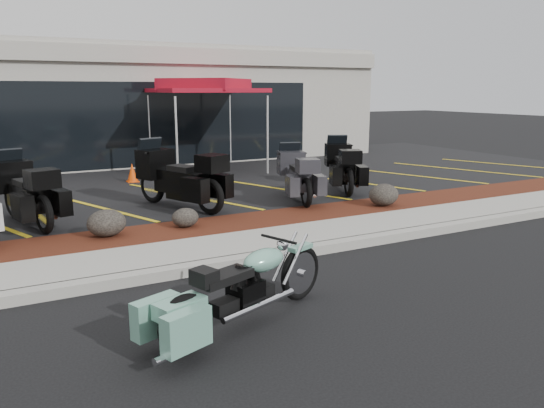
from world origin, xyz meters
TOP-DOWN VIEW (x-y plane):
  - ground at (0.00, 0.00)m, footprint 90.00×90.00m
  - curb at (0.00, 0.90)m, footprint 24.00×0.25m
  - sidewalk at (0.00, 1.60)m, footprint 24.00×1.20m
  - mulch_bed at (0.00, 2.80)m, footprint 24.00×1.20m
  - upper_lot at (0.00, 8.20)m, footprint 26.00×9.60m
  - dealership_building at (0.00, 14.47)m, footprint 18.00×8.16m
  - boulder_left at (-2.37, 2.91)m, footprint 0.65×0.54m
  - boulder_mid at (-1.01, 2.88)m, footprint 0.48×0.40m
  - boulder_right at (3.28, 2.64)m, footprint 0.66×0.55m
  - hero_cruiser at (-0.72, -0.64)m, footprint 2.65×1.52m
  - touring_black_front at (-3.70, 5.19)m, footprint 1.43×2.43m
  - touring_black_mid at (-0.96, 5.23)m, footprint 1.82×2.61m
  - touring_grey at (2.19, 4.74)m, footprint 1.37×2.25m
  - touring_black_rear at (3.88, 5.27)m, footprint 1.69×2.37m
  - traffic_cone at (-0.71, 8.14)m, footprint 0.38×0.38m
  - popup_canopy at (1.80, 9.14)m, footprint 3.04×3.04m

SIDE VIEW (x-z plane):
  - ground at x=0.00m, z-range 0.00..0.00m
  - curb at x=0.00m, z-range 0.00..0.15m
  - sidewalk at x=0.00m, z-range 0.00..0.15m
  - upper_lot at x=0.00m, z-range 0.00..0.15m
  - mulch_bed at x=0.00m, z-range 0.00..0.16m
  - boulder_mid at x=-1.01m, z-range 0.16..0.50m
  - boulder_left at x=-2.37m, z-range 0.16..0.62m
  - boulder_right at x=3.28m, z-range 0.16..0.63m
  - traffic_cone at x=-0.71m, z-range 0.15..0.64m
  - hero_cruiser at x=-0.72m, z-range 0.00..0.91m
  - touring_grey at x=2.19m, z-range 0.15..1.38m
  - touring_black_rear at x=3.88m, z-range 0.15..1.44m
  - touring_black_front at x=-3.70m, z-range 0.15..1.48m
  - touring_black_mid at x=-0.96m, z-range 0.15..1.57m
  - dealership_building at x=0.00m, z-range 0.01..4.01m
  - popup_canopy at x=1.80m, z-range 1.26..3.99m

